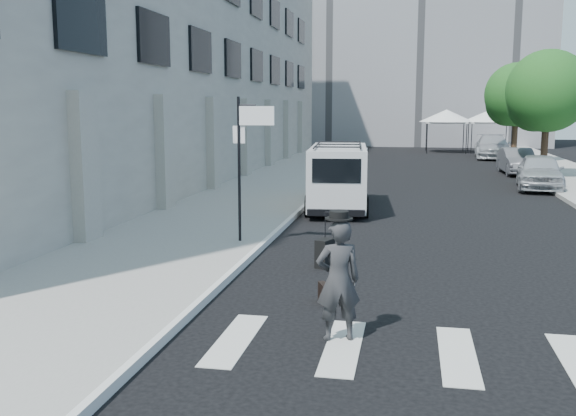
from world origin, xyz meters
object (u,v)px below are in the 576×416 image
at_px(cargo_van, 338,176).
at_px(parked_car_a, 540,172).
at_px(businessman, 338,280).
at_px(briefcase, 324,293).
at_px(suitcase, 325,253).
at_px(parked_car_b, 517,161).
at_px(parked_car_c, 492,147).

bearing_deg(cargo_van, parked_car_a, 35.83).
bearing_deg(parked_car_a, businessman, -101.25).
height_order(briefcase, suitcase, suitcase).
height_order(parked_car_a, parked_car_b, parked_car_a).
height_order(cargo_van, parked_car_c, cargo_van).
height_order(suitcase, parked_car_b, parked_car_b).
bearing_deg(businessman, suitcase, -98.65).
xyz_separation_m(briefcase, suitcase, (-0.33, 2.52, 0.14)).
bearing_deg(businessman, parked_car_a, -127.07).
distance_m(businessman, parked_car_a, 20.01).
bearing_deg(cargo_van, businessman, -88.59).
bearing_deg(parked_car_b, cargo_van, -123.48).
relative_size(parked_car_b, parked_car_c, 0.75).
relative_size(businessman, parked_car_b, 0.45).
relative_size(cargo_van, parked_car_a, 1.29).
xyz_separation_m(suitcase, parked_car_c, (7.07, 31.32, 0.47)).
bearing_deg(suitcase, briefcase, -59.71).
bearing_deg(cargo_van, parked_car_b, 53.90).
distance_m(suitcase, parked_car_c, 32.12).
height_order(businessman, parked_car_c, businessman).
height_order(businessman, briefcase, businessman).
height_order(suitcase, parked_car_c, parked_car_c).
height_order(businessman, suitcase, businessman).
relative_size(briefcase, parked_car_b, 0.11).
relative_size(parked_car_a, parked_car_b, 1.09).
distance_m(cargo_van, parked_car_a, 10.14).
distance_m(parked_car_b, parked_car_c, 10.44).
bearing_deg(suitcase, cargo_van, 117.21).
xyz_separation_m(businessman, cargo_van, (-1.39, 12.37, 0.19)).
bearing_deg(parked_car_c, parked_car_a, -86.80).
height_order(parked_car_a, parked_car_c, parked_car_c).
height_order(briefcase, parked_car_a, parked_car_a).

